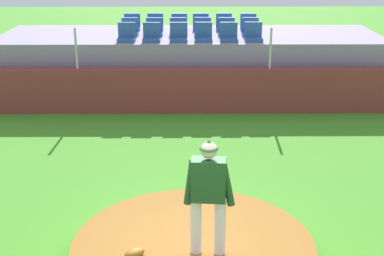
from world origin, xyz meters
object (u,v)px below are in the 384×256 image
(stadium_chair_5, at_px, (253,35))
(stadium_chair_17, at_px, (248,25))
(stadium_chair_1, at_px, (152,35))
(stadium_chair_12, at_px, (132,25))
(pitcher, at_px, (208,189))
(stadium_chair_3, at_px, (203,35))
(stadium_chair_0, at_px, (127,35))
(stadium_chair_4, at_px, (229,35))
(fielding_glove, at_px, (135,253))
(stadium_chair_8, at_px, (178,30))
(stadium_chair_11, at_px, (250,30))
(stadium_chair_2, at_px, (179,35))
(stadium_chair_6, at_px, (130,30))
(stadium_chair_10, at_px, (227,30))
(stadium_chair_7, at_px, (154,30))
(stadium_chair_16, at_px, (224,25))
(stadium_chair_14, at_px, (179,25))
(stadium_chair_15, at_px, (201,25))
(stadium_chair_9, at_px, (203,30))
(stadium_chair_13, at_px, (155,25))

(stadium_chair_5, distance_m, stadium_chair_17, 1.74)
(stadium_chair_1, xyz_separation_m, stadium_chair_12, (-0.71, 1.81, 0.00))
(pitcher, bearing_deg, stadium_chair_3, 94.19)
(stadium_chair_0, relative_size, stadium_chair_4, 1.00)
(stadium_chair_3, bearing_deg, fielding_glove, 81.95)
(stadium_chair_8, relative_size, stadium_chair_11, 1.00)
(stadium_chair_2, bearing_deg, stadium_chair_6, -32.04)
(pitcher, distance_m, stadium_chair_10, 9.14)
(stadium_chair_1, height_order, stadium_chair_7, same)
(stadium_chair_2, xyz_separation_m, stadium_chair_16, (1.36, 1.82, 0.00))
(stadium_chair_7, relative_size, stadium_chair_14, 1.00)
(stadium_chair_12, bearing_deg, stadium_chair_15, -179.94)
(stadium_chair_8, bearing_deg, stadium_chair_7, 2.00)
(pitcher, relative_size, stadium_chair_12, 3.39)
(stadium_chair_11, relative_size, stadium_chair_12, 1.00)
(stadium_chair_1, relative_size, stadium_chair_9, 1.00)
(stadium_chair_2, bearing_deg, stadium_chair_14, -89.60)
(fielding_glove, relative_size, stadium_chair_4, 0.60)
(stadium_chair_0, distance_m, stadium_chair_3, 2.11)
(stadium_chair_1, relative_size, stadium_chair_4, 1.00)
(stadium_chair_2, distance_m, stadium_chair_3, 0.68)
(stadium_chair_3, bearing_deg, stadium_chair_11, -147.13)
(stadium_chair_2, height_order, stadium_chair_3, same)
(stadium_chair_6, height_order, stadium_chair_15, same)
(stadium_chair_2, xyz_separation_m, stadium_chair_15, (0.65, 1.80, 0.00))
(stadium_chair_2, distance_m, stadium_chair_5, 2.05)
(stadium_chair_16, bearing_deg, stadium_chair_8, 33.09)
(fielding_glove, relative_size, stadium_chair_15, 0.60)
(stadium_chair_6, xyz_separation_m, stadium_chair_9, (2.12, 0.04, 0.00))
(pitcher, relative_size, stadium_chair_5, 3.39)
(stadium_chair_0, height_order, stadium_chair_13, same)
(stadium_chair_0, relative_size, stadium_chair_6, 1.00)
(stadium_chair_5, height_order, stadium_chair_9, same)
(stadium_chair_4, relative_size, stadium_chair_10, 1.00)
(stadium_chair_15, relative_size, stadium_chair_17, 1.00)
(stadium_chair_4, bearing_deg, stadium_chair_12, -32.45)
(stadium_chair_12, distance_m, stadium_chair_14, 1.44)
(stadium_chair_15, bearing_deg, stadium_chair_17, 179.08)
(stadium_chair_11, relative_size, stadium_chair_17, 1.00)
(stadium_chair_8, bearing_deg, stadium_chair_4, 147.04)
(fielding_glove, bearing_deg, stadium_chair_11, 37.86)
(stadium_chair_11, relative_size, stadium_chair_14, 1.00)
(stadium_chair_6, relative_size, stadium_chair_10, 1.00)
(stadium_chair_5, relative_size, stadium_chair_10, 1.00)
(stadium_chair_15, height_order, stadium_chair_16, same)
(stadium_chair_16, bearing_deg, stadium_chair_3, 69.32)
(stadium_chair_11, bearing_deg, stadium_chair_4, 52.94)
(stadium_chair_7, height_order, stadium_chair_11, same)
(stadium_chair_1, distance_m, stadium_chair_5, 2.80)
(stadium_chair_9, height_order, stadium_chair_17, same)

